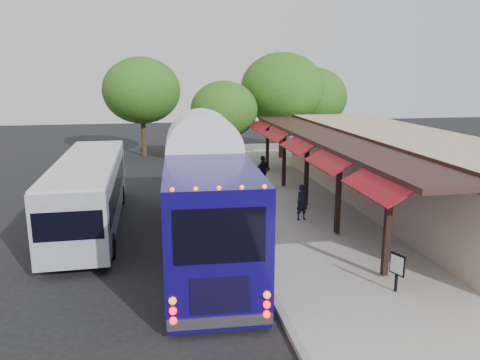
{
  "coord_description": "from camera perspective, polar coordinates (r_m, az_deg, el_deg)",
  "views": [
    {
      "loc": [
        -3.03,
        -16.61,
        6.42
      ],
      "look_at": [
        0.43,
        3.03,
        1.8
      ],
      "focal_mm": 35.0,
      "sensor_mm": 36.0,
      "label": 1
    }
  ],
  "objects": [
    {
      "name": "tree_far",
      "position": [
        36.92,
        -11.91,
        10.62
      ],
      "size": [
        5.9,
        5.9,
        7.55
      ],
      "color": "#382314",
      "rests_on": "ground"
    },
    {
      "name": "ped_b",
      "position": [
        23.67,
        -0.05,
        0.13
      ],
      "size": [
        1.16,
        1.04,
        1.96
      ],
      "primitive_type": "imported",
      "rotation": [
        0.0,
        0.0,
        2.77
      ],
      "color": "black",
      "rests_on": "sidewalk"
    },
    {
      "name": "ground",
      "position": [
        18.06,
        0.32,
        -7.77
      ],
      "size": [
        90.0,
        90.0,
        0.0
      ],
      "primitive_type": "plane",
      "color": "black",
      "rests_on": "ground"
    },
    {
      "name": "ped_c",
      "position": [
        26.15,
        2.82,
        1.1
      ],
      "size": [
        1.1,
        0.85,
        1.73
      ],
      "primitive_type": "imported",
      "rotation": [
        0.0,
        0.0,
        3.63
      ],
      "color": "black",
      "rests_on": "sidewalk"
    },
    {
      "name": "tree_mid",
      "position": [
        34.84,
        5.17,
        11.02
      ],
      "size": [
        6.12,
        6.12,
        7.84
      ],
      "color": "#382314",
      "rests_on": "ground"
    },
    {
      "name": "sidewalk",
      "position": [
        23.01,
        10.86,
        -3.2
      ],
      "size": [
        10.0,
        40.0,
        0.15
      ],
      "primitive_type": "cube",
      "color": "#9E9B93",
      "rests_on": "ground"
    },
    {
      "name": "curb",
      "position": [
        21.78,
        -1.44,
        -3.89
      ],
      "size": [
        0.2,
        40.0,
        0.16
      ],
      "primitive_type": "cube",
      "color": "gray",
      "rests_on": "ground"
    },
    {
      "name": "tree_left",
      "position": [
        32.11,
        -1.96,
        8.54
      ],
      "size": [
        4.58,
        4.58,
        5.86
      ],
      "color": "#382314",
      "rests_on": "ground"
    },
    {
      "name": "ped_d",
      "position": [
        30.06,
        -1.77,
        2.56
      ],
      "size": [
        1.07,
        0.65,
        1.61
      ],
      "primitive_type": "imported",
      "rotation": [
        0.0,
        0.0,
        3.19
      ],
      "color": "black",
      "rests_on": "sidewalk"
    },
    {
      "name": "tree_right",
      "position": [
        36.69,
        8.79,
        9.94
      ],
      "size": [
        5.31,
        5.31,
        6.8
      ],
      "color": "#382314",
      "rests_on": "ground"
    },
    {
      "name": "sign_board",
      "position": [
        14.47,
        18.62,
        -9.94
      ],
      "size": [
        0.23,
        0.51,
        1.16
      ],
      "rotation": [
        0.0,
        0.0,
        0.36
      ],
      "color": "black",
      "rests_on": "sidewalk"
    },
    {
      "name": "city_bus",
      "position": [
        20.59,
        -17.9,
        -1.13
      ],
      "size": [
        2.55,
        10.83,
        2.9
      ],
      "rotation": [
        0.0,
        0.0,
        0.02
      ],
      "color": "#94979D",
      "rests_on": "ground"
    },
    {
      "name": "coach_bus",
      "position": [
        17.16,
        -4.4,
        -1.34
      ],
      "size": [
        3.16,
        12.71,
        4.04
      ],
      "rotation": [
        0.0,
        0.0,
        -0.04
      ],
      "color": "#120861",
      "rests_on": "ground"
    },
    {
      "name": "ped_a",
      "position": [
        20.37,
        7.59,
        -2.71
      ],
      "size": [
        0.65,
        0.51,
        1.56
      ],
      "primitive_type": "imported",
      "rotation": [
        0.0,
        0.0,
        0.27
      ],
      "color": "black",
      "rests_on": "sidewalk"
    },
    {
      "name": "station_shelter",
      "position": [
        24.0,
        18.62,
        1.37
      ],
      "size": [
        8.15,
        20.0,
        3.6
      ],
      "color": "tan",
      "rests_on": "ground"
    }
  ]
}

